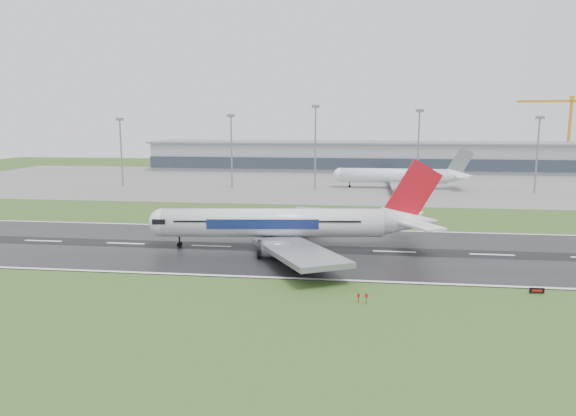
# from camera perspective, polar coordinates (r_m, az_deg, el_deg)

# --- Properties ---
(ground) EXTENTS (520.00, 520.00, 0.00)m
(ground) POSITION_cam_1_polar(r_m,az_deg,el_deg) (115.26, 11.38, -4.67)
(ground) COLOR #2E4F1D
(ground) RESTS_ON ground
(runway) EXTENTS (400.00, 45.00, 0.10)m
(runway) POSITION_cam_1_polar(r_m,az_deg,el_deg) (115.25, 11.38, -4.64)
(runway) COLOR black
(runway) RESTS_ON ground
(apron) EXTENTS (400.00, 130.00, 0.08)m
(apron) POSITION_cam_1_polar(r_m,az_deg,el_deg) (238.31, 9.31, 2.67)
(apron) COLOR slate
(apron) RESTS_ON ground
(terminal) EXTENTS (240.00, 36.00, 15.00)m
(terminal) POSITION_cam_1_polar(r_m,az_deg,el_deg) (297.35, 8.96, 5.45)
(terminal) COLOR gray
(terminal) RESTS_ON ground
(main_airliner) EXTENTS (69.54, 66.92, 18.57)m
(main_airliner) POSITION_cam_1_polar(r_m,az_deg,el_deg) (115.00, 0.53, 0.27)
(main_airliner) COLOR silver
(main_airliner) RESTS_ON runway
(parked_airliner) EXTENTS (57.53, 53.72, 16.55)m
(parked_airliner) POSITION_cam_1_polar(r_m,az_deg,el_deg) (220.56, 11.88, 4.22)
(parked_airliner) COLOR white
(parked_airliner) RESTS_ON apron
(tower_crane) EXTENTS (41.09, 6.42, 40.84)m
(tower_crane) POSITION_cam_1_polar(r_m,az_deg,el_deg) (332.61, 27.98, 7.12)
(tower_crane) COLOR orange
(tower_crane) RESTS_ON ground
(runway_sign) EXTENTS (2.28, 0.91, 1.04)m
(runway_sign) POSITION_cam_1_polar(r_m,az_deg,el_deg) (95.36, 25.19, -8.07)
(runway_sign) COLOR black
(runway_sign) RESTS_ON ground
(floodmast_0) EXTENTS (0.64, 0.64, 27.36)m
(floodmast_0) POSITION_cam_1_polar(r_m,az_deg,el_deg) (233.29, -17.49, 5.58)
(floodmast_0) COLOR gray
(floodmast_0) RESTS_ON ground
(floodmast_1) EXTENTS (0.64, 0.64, 28.77)m
(floodmast_1) POSITION_cam_1_polar(r_m,az_deg,el_deg) (217.82, -6.09, 5.90)
(floodmast_1) COLOR gray
(floodmast_1) RESTS_ON ground
(floodmast_2) EXTENTS (0.64, 0.64, 32.39)m
(floodmast_2) POSITION_cam_1_polar(r_m,az_deg,el_deg) (212.46, 2.95, 6.34)
(floodmast_2) COLOR gray
(floodmast_2) RESTS_ON ground
(floodmast_3) EXTENTS (0.64, 0.64, 30.62)m
(floodmast_3) POSITION_cam_1_polar(r_m,az_deg,el_deg) (213.25, 13.81, 5.85)
(floodmast_3) COLOR gray
(floodmast_3) RESTS_ON ground
(floodmast_4) EXTENTS (0.64, 0.64, 27.91)m
(floodmast_4) POSITION_cam_1_polar(r_m,az_deg,el_deg) (222.68, 25.20, 5.02)
(floodmast_4) COLOR gray
(floodmast_4) RESTS_ON ground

